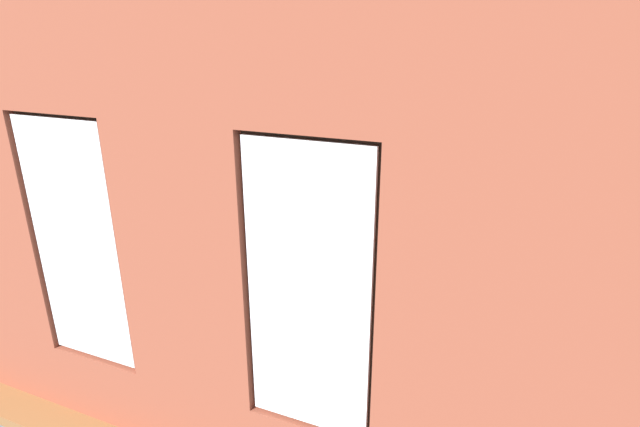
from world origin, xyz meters
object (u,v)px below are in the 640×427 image
Objects in this scene: coffee_table at (337,263)px; remote_gray at (370,260)px; potted_plant_beside_window_right at (54,283)px; potted_plant_by_left_couch at (534,269)px; tv_flatscreen at (141,195)px; potted_plant_foreground_right at (230,170)px; cup_ceramic at (327,251)px; couch_by_window at (198,352)px; remote_silver at (342,264)px; media_console at (145,233)px; table_plant_small at (337,252)px; remote_black at (302,257)px; potted_plant_near_tv at (124,228)px; couch_left at (577,332)px.

remote_gray is at bearing -161.59° from coffee_table.
potted_plant_by_left_couch is at bearing -143.72° from potted_plant_beside_window_right.
potted_plant_foreground_right is at bearing -99.04° from tv_flatscreen.
cup_ceramic is 0.24× the size of potted_plant_by_left_couch.
couch_by_window is 12.04× the size of remote_silver.
remote_gray is 3.69m from potted_plant_foreground_right.
media_console reaches higher than remote_silver.
potted_plant_foreground_right reaches higher than couch_by_window.
remote_gray is at bearing 149.78° from potted_plant_foreground_right.
table_plant_small is 1.13× the size of remote_black.
remote_black is 2.26m from potted_plant_near_tv.
remote_gray is at bearing -179.15° from tv_flatscreen.
remote_silver is (-0.28, 0.20, -0.04)m from cup_ceramic.
potted_plant_by_left_couch is at bearing -170.69° from tv_flatscreen.
remote_silver is 0.37m from remote_gray.
table_plant_small is 2.69m from potted_plant_near_tv.
remote_gray is at bearing -107.87° from couch_left.
potted_plant_by_left_couch is 5.15m from potted_plant_near_tv.
potted_plant_beside_window_right is (2.50, 2.38, 0.34)m from remote_gray.
potted_plant_beside_window_right is (2.11, 2.25, 0.40)m from coffee_table.
table_plant_small reaches higher than remote_silver.
couch_by_window reaches higher than media_console.
couch_left is at bearing 170.24° from table_plant_small.
tv_flatscreen is at bearing -1.46° from coffee_table.
coffee_table is at bearing -133.06° from potted_plant_beside_window_right.
couch_by_window is 12.04× the size of remote_black.
cup_ceramic reaches higher than remote_gray.
couch_by_window is at bearing -24.57° from remote_black.
couch_by_window reaches higher than remote_black.
remote_gray is at bearing -179.10° from media_console.
couch_by_window reaches higher than potted_plant_by_left_couch.
couch_by_window is 20.56× the size of cup_ceramic.
tv_flatscreen is at bearing -41.15° from couch_by_window.
potted_plant_foreground_right is (2.89, -2.09, 0.34)m from remote_silver.
remote_black is at bearing -160.75° from potted_plant_near_tv.
coffee_table is 3.09m from media_console.
potted_plant_by_left_couch is at bearing 89.75° from remote_black.
couch_left is at bearing -151.91° from couch_by_window.
potted_plant_beside_window_right is (-0.68, 4.23, -0.01)m from potted_plant_foreground_right.
potted_plant_by_left_couch is (-5.05, 1.02, -0.48)m from potted_plant_foreground_right.
media_console is at bearing -1.40° from coffee_table.
tv_flatscreen is 0.78× the size of potted_plant_near_tv.
potted_plant_by_left_couch is (-4.37, -3.21, -0.48)m from potted_plant_beside_window_right.
cup_ceramic is at bearing -179.66° from media_console.
media_console is 5.42m from potted_plant_by_left_couch.
tv_flatscreen is (-0.00, -0.00, 0.60)m from media_console.
cup_ceramic is 0.21m from table_plant_small.
couch_by_window is at bearing 15.93° from remote_silver.
potted_plant_foreground_right is (-0.30, -1.90, -0.07)m from tv_flatscreen.
couch_left reaches higher than coffee_table.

